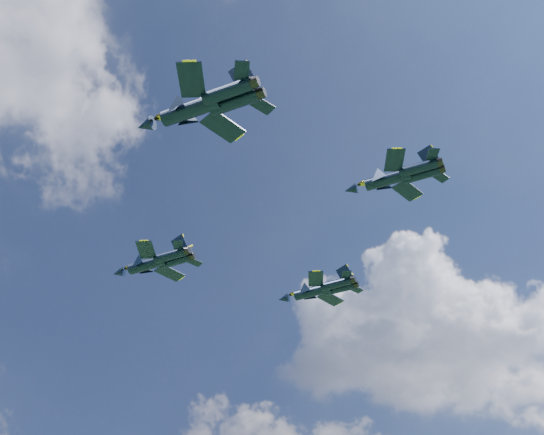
{
  "coord_description": "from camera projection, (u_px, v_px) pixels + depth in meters",
  "views": [
    {
      "loc": [
        -38.69,
        -52.09,
        3.25
      ],
      "look_at": [
        4.48,
        5.99,
        61.89
      ],
      "focal_mm": 45.0,
      "sensor_mm": 36.0,
      "label": 1
    }
  ],
  "objects": [
    {
      "name": "jet_lead",
      "position": [
        145.0,
        265.0,
        99.5
      ],
      "size": [
        10.39,
        13.99,
        3.39
      ],
      "rotation": [
        0.0,
        0.0,
        0.5
      ],
      "color": "black"
    },
    {
      "name": "jet_left",
      "position": [
        187.0,
        111.0,
        78.21
      ],
      "size": [
        12.41,
        16.61,
        4.04
      ],
      "rotation": [
        0.0,
        0.0,
        0.52
      ],
      "color": "black"
    },
    {
      "name": "jet_right",
      "position": [
        310.0,
        292.0,
        107.18
      ],
      "size": [
        10.19,
        13.74,
        3.33
      ],
      "rotation": [
        0.0,
        0.0,
        0.5
      ],
      "color": "black"
    },
    {
      "name": "jet_slot",
      "position": [
        384.0,
        180.0,
        89.36
      ],
      "size": [
        10.33,
        13.8,
        3.36
      ],
      "rotation": [
        0.0,
        0.0,
        0.52
      ],
      "color": "black"
    }
  ]
}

